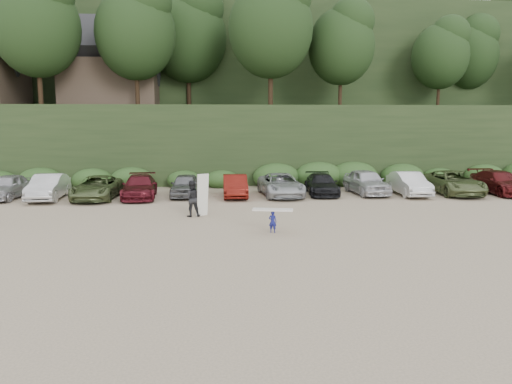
{
  "coord_description": "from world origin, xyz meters",
  "views": [
    {
      "loc": [
        -3.0,
        -21.82,
        4.94
      ],
      "look_at": [
        -0.96,
        3.0,
        1.3
      ],
      "focal_mm": 35.0,
      "sensor_mm": 36.0,
      "label": 1
    }
  ],
  "objects": [
    {
      "name": "child_surfer",
      "position": [
        -0.52,
        -0.5,
        0.72
      ],
      "size": [
        1.82,
        0.81,
        1.06
      ],
      "color": "navy",
      "rests_on": "ground"
    },
    {
      "name": "parked_cars",
      "position": [
        1.81,
        9.94,
        0.75
      ],
      "size": [
        36.81,
        5.85,
        1.65
      ],
      "color": "#A6A6AA",
      "rests_on": "ground"
    },
    {
      "name": "adult_surfer",
      "position": [
        -4.18,
        3.5,
        0.94
      ],
      "size": [
        1.4,
        0.83,
        2.19
      ],
      "color": "black",
      "rests_on": "ground"
    },
    {
      "name": "hillside_backdrop",
      "position": [
        -0.26,
        35.93,
        11.22
      ],
      "size": [
        90.0,
        41.5,
        28.0
      ],
      "color": "black",
      "rests_on": "ground"
    },
    {
      "name": "ground",
      "position": [
        0.0,
        0.0,
        0.0
      ],
      "size": [
        120.0,
        120.0,
        0.0
      ],
      "primitive_type": "plane",
      "color": "tan",
      "rests_on": "ground"
    }
  ]
}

